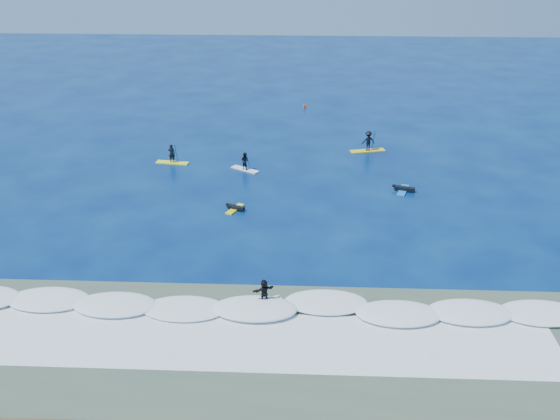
{
  "coord_description": "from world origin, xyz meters",
  "views": [
    {
      "loc": [
        3.7,
        -39.49,
        20.15
      ],
      "look_at": [
        1.86,
        1.93,
        0.6
      ],
      "focal_mm": 40.0,
      "sensor_mm": 36.0,
      "label": 1
    }
  ],
  "objects_px": {
    "prone_paddler_near": "(235,208)",
    "wave_surfer": "(264,293)",
    "sup_paddler_center": "(245,163)",
    "prone_paddler_far": "(403,189)",
    "sup_paddler_left": "(172,156)",
    "sup_paddler_right": "(368,142)",
    "marker_buoy": "(304,106)"
  },
  "relations": [
    {
      "from": "sup_paddler_center",
      "to": "prone_paddler_far",
      "type": "height_order",
      "value": "sup_paddler_center"
    },
    {
      "from": "prone_paddler_far",
      "to": "wave_surfer",
      "type": "relative_size",
      "value": 1.13
    },
    {
      "from": "sup_paddler_left",
      "to": "marker_buoy",
      "type": "xyz_separation_m",
      "value": [
        11.74,
        18.27,
        -0.36
      ]
    },
    {
      "from": "sup_paddler_center",
      "to": "wave_surfer",
      "type": "bearing_deg",
      "value": -49.01
    },
    {
      "from": "prone_paddler_near",
      "to": "marker_buoy",
      "type": "height_order",
      "value": "marker_buoy"
    },
    {
      "from": "sup_paddler_center",
      "to": "prone_paddler_far",
      "type": "xyz_separation_m",
      "value": [
        13.26,
        -4.04,
        -0.53
      ]
    },
    {
      "from": "wave_surfer",
      "to": "marker_buoy",
      "type": "height_order",
      "value": "wave_surfer"
    },
    {
      "from": "sup_paddler_left",
      "to": "marker_buoy",
      "type": "relative_size",
      "value": 4.6
    },
    {
      "from": "wave_surfer",
      "to": "marker_buoy",
      "type": "relative_size",
      "value": 3.27
    },
    {
      "from": "prone_paddler_near",
      "to": "wave_surfer",
      "type": "xyz_separation_m",
      "value": [
        3.09,
        -12.74,
        0.71
      ]
    },
    {
      "from": "prone_paddler_near",
      "to": "prone_paddler_far",
      "type": "distance_m",
      "value": 13.89
    },
    {
      "from": "sup_paddler_left",
      "to": "sup_paddler_center",
      "type": "distance_m",
      "value": 6.85
    },
    {
      "from": "sup_paddler_left",
      "to": "prone_paddler_far",
      "type": "bearing_deg",
      "value": -7.67
    },
    {
      "from": "marker_buoy",
      "to": "sup_paddler_right",
      "type": "bearing_deg",
      "value": -66.84
    },
    {
      "from": "prone_paddler_near",
      "to": "sup_paddler_left",
      "type": "bearing_deg",
      "value": 59.46
    },
    {
      "from": "sup_paddler_left",
      "to": "prone_paddler_near",
      "type": "relative_size",
      "value": 1.47
    },
    {
      "from": "sup_paddler_right",
      "to": "prone_paddler_far",
      "type": "height_order",
      "value": "sup_paddler_right"
    },
    {
      "from": "prone_paddler_far",
      "to": "wave_surfer",
      "type": "xyz_separation_m",
      "value": [
        -10.16,
        -16.89,
        0.69
      ]
    },
    {
      "from": "wave_surfer",
      "to": "sup_paddler_right",
      "type": "bearing_deg",
      "value": 45.26
    },
    {
      "from": "marker_buoy",
      "to": "wave_surfer",
      "type": "bearing_deg",
      "value": -92.72
    },
    {
      "from": "prone_paddler_near",
      "to": "wave_surfer",
      "type": "bearing_deg",
      "value": -142.0
    },
    {
      "from": "sup_paddler_right",
      "to": "prone_paddler_near",
      "type": "distance_m",
      "value": 17.53
    },
    {
      "from": "sup_paddler_left",
      "to": "prone_paddler_near",
      "type": "xyz_separation_m",
      "value": [
        6.73,
        -9.57,
        -0.5
      ]
    },
    {
      "from": "prone_paddler_near",
      "to": "marker_buoy",
      "type": "xyz_separation_m",
      "value": [
        5.01,
        27.85,
        0.14
      ]
    },
    {
      "from": "sup_paddler_right",
      "to": "marker_buoy",
      "type": "bearing_deg",
      "value": 99.14
    },
    {
      "from": "prone_paddler_far",
      "to": "sup_paddler_center",
      "type": "bearing_deg",
      "value": 91.2
    },
    {
      "from": "prone_paddler_near",
      "to": "wave_surfer",
      "type": "height_order",
      "value": "wave_surfer"
    },
    {
      "from": "prone_paddler_near",
      "to": "prone_paddler_far",
      "type": "bearing_deg",
      "value": -48.2
    },
    {
      "from": "wave_surfer",
      "to": "marker_buoy",
      "type": "xyz_separation_m",
      "value": [
        1.93,
        40.58,
        -0.57
      ]
    },
    {
      "from": "wave_surfer",
      "to": "sup_paddler_left",
      "type": "bearing_deg",
      "value": 86.07
    },
    {
      "from": "sup_paddler_right",
      "to": "wave_surfer",
      "type": "bearing_deg",
      "value": -121.08
    },
    {
      "from": "sup_paddler_center",
      "to": "prone_paddler_far",
      "type": "bearing_deg",
      "value": 15.62
    }
  ]
}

